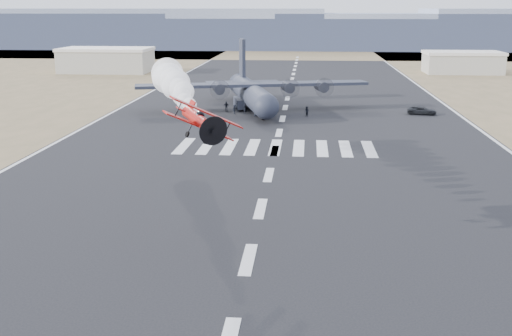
# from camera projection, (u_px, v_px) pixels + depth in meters

# --- Properties ---
(scrub_far) EXTENTS (500.00, 80.00, 0.00)m
(scrub_far) POSITION_uv_depth(u_px,v_px,m) (299.00, 52.00, 256.81)
(scrub_far) COLOR brown
(scrub_far) RESTS_ON ground
(runway_markings) EXTENTS (60.00, 260.00, 0.01)m
(runway_markings) POSITION_uv_depth(u_px,v_px,m) (279.00, 133.00, 92.49)
(runway_markings) COLOR silver
(runway_markings) RESTS_ON ground
(ridge_seg_b) EXTENTS (150.00, 50.00, 15.00)m
(ridge_seg_b) POSITION_uv_depth(u_px,v_px,m) (17.00, 30.00, 294.22)
(ridge_seg_b) COLOR #808BA3
(ridge_seg_b) RESTS_ON ground
(ridge_seg_c) EXTENTS (150.00, 50.00, 17.00)m
(ridge_seg_c) POSITION_uv_depth(u_px,v_px,m) (156.00, 28.00, 288.86)
(ridge_seg_c) COLOR #808BA3
(ridge_seg_c) RESTS_ON ground
(ridge_seg_d) EXTENTS (150.00, 50.00, 13.00)m
(ridge_seg_d) POSITION_uv_depth(u_px,v_px,m) (300.00, 33.00, 284.23)
(ridge_seg_d) COLOR #808BA3
(ridge_seg_d) RESTS_ON ground
(ridge_seg_e) EXTENTS (150.00, 50.00, 15.00)m
(ridge_seg_e) POSITION_uv_depth(u_px,v_px,m) (450.00, 31.00, 278.87)
(ridge_seg_e) COLOR #808BA3
(ridge_seg_e) RESTS_ON ground
(hangar_left) EXTENTS (24.50, 14.50, 6.70)m
(hangar_left) POSITION_uv_depth(u_px,v_px,m) (106.00, 60.00, 177.92)
(hangar_left) COLOR #A39F91
(hangar_left) RESTS_ON ground
(hangar_right) EXTENTS (20.50, 12.50, 5.90)m
(hangar_right) POSITION_uv_depth(u_px,v_px,m) (462.00, 62.00, 175.13)
(hangar_right) COLOR #A39F91
(hangar_right) RESTS_ON ground
(aerobatic_biplane) EXTENTS (5.60, 5.73, 3.95)m
(aerobatic_biplane) POSITION_uv_depth(u_px,v_px,m) (200.00, 120.00, 47.67)
(aerobatic_biplane) COLOR #AA1C0B
(smoke_trail) EXTENTS (10.39, 29.62, 3.86)m
(smoke_trail) POSITION_uv_depth(u_px,v_px,m) (172.00, 80.00, 71.60)
(smoke_trail) COLOR white
(transport_aircraft) EXTENTS (40.30, 32.95, 11.74)m
(transport_aircraft) POSITION_uv_depth(u_px,v_px,m) (251.00, 92.00, 113.65)
(transport_aircraft) COLOR #202230
(transport_aircraft) RESTS_ON ground
(support_vehicle) EXTENTS (5.21, 3.11, 1.36)m
(support_vehicle) POSITION_uv_depth(u_px,v_px,m) (422.00, 111.00, 108.05)
(support_vehicle) COLOR black
(support_vehicle) RESTS_ON ground
(crew_a) EXTENTS (0.82, 0.87, 1.85)m
(crew_a) POSITION_uv_depth(u_px,v_px,m) (245.00, 108.00, 108.67)
(crew_a) COLOR black
(crew_a) RESTS_ON ground
(crew_b) EXTENTS (0.92, 0.95, 1.69)m
(crew_b) POSITION_uv_depth(u_px,v_px,m) (307.00, 112.00, 105.96)
(crew_b) COLOR black
(crew_b) RESTS_ON ground
(crew_c) EXTENTS (0.95, 1.11, 1.57)m
(crew_c) POSITION_uv_depth(u_px,v_px,m) (235.00, 109.00, 108.63)
(crew_c) COLOR black
(crew_c) RESTS_ON ground
(crew_d) EXTENTS (1.10, 0.83, 1.68)m
(crew_d) POSITION_uv_depth(u_px,v_px,m) (226.00, 106.00, 111.59)
(crew_d) COLOR black
(crew_d) RESTS_ON ground
(crew_e) EXTENTS (1.04, 0.79, 1.89)m
(crew_e) POSITION_uv_depth(u_px,v_px,m) (256.00, 111.00, 106.03)
(crew_e) COLOR black
(crew_e) RESTS_ON ground
(crew_f) EXTENTS (0.90, 1.52, 1.56)m
(crew_f) POSITION_uv_depth(u_px,v_px,m) (254.00, 108.00, 110.39)
(crew_f) COLOR black
(crew_f) RESTS_ON ground
(crew_g) EXTENTS (0.89, 0.89, 1.89)m
(crew_g) POSITION_uv_depth(u_px,v_px,m) (238.00, 106.00, 111.37)
(crew_g) COLOR black
(crew_g) RESTS_ON ground
(crew_h) EXTENTS (1.00, 1.03, 1.83)m
(crew_h) POSITION_uv_depth(u_px,v_px,m) (194.00, 110.00, 107.49)
(crew_h) COLOR black
(crew_h) RESTS_ON ground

